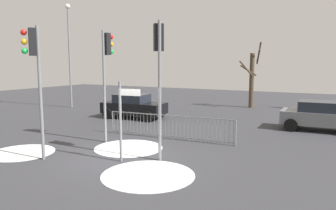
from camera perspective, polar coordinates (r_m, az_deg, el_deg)
The scene contains 13 objects.
ground_plane at distance 11.41m, azimuth -8.05°, elevation -9.54°, with size 60.00×60.00×0.00m, color #38383D.
traffic_light_rear_left at distance 10.79m, azimuth -1.66°, elevation 8.20°, with size 0.46×0.48×4.73m.
traffic_light_mid_right at distance 13.60m, azimuth -10.98°, elevation 7.72°, with size 0.36×0.56×4.66m.
traffic_light_mid_left at distance 11.59m, azimuth -22.84°, elevation 7.03°, with size 0.43×0.50×4.57m.
direction_sign_post at distance 10.76m, azimuth -8.22°, elevation -2.15°, with size 0.79×0.15×2.73m.
pedestrian_guard_railing at distance 14.06m, azimuth 0.16°, elevation -3.90°, with size 5.96×0.48×1.07m.
car_grey_far at distance 17.46m, azimuth 25.76°, elevation -1.70°, with size 3.86×2.04×1.47m.
car_black_mid at distance 19.48m, azimuth -6.19°, elevation -0.12°, with size 3.93×2.20×1.47m.
street_lamp at distance 25.12m, azimuth -17.26°, elevation 10.05°, with size 0.36×0.36×7.65m.
bare_tree_left at distance 24.75m, azimuth 14.77°, elevation 4.75°, with size 1.63×1.63×4.89m.
snow_patch_kerb at distance 12.78m, azimuth -7.07°, elevation -7.62°, with size 2.69×2.69×0.01m, color white.
snow_patch_island at distance 9.77m, azimuth -3.59°, elevation -12.38°, with size 2.82×2.82×0.01m, color white.
snow_patch_verge at distance 13.24m, azimuth -24.74°, elevation -7.73°, with size 2.39×2.39×0.01m, color white.
Camera 1 is at (6.53, -8.74, 3.32)m, focal length 34.06 mm.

